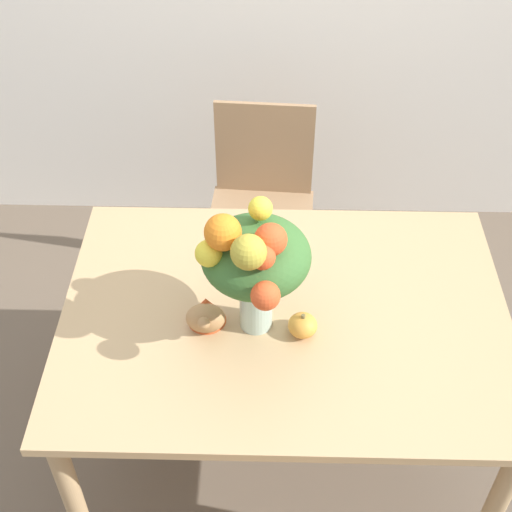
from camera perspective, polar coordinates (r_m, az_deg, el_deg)
name	(u,v)px	position (r m, az deg, el deg)	size (l,w,h in m)	color
ground_plane	(280,447)	(2.76, 1.90, -15.06)	(12.00, 12.00, 0.00)	brown
dining_table	(284,333)	(2.23, 2.29, -6.14)	(1.35, 0.98, 0.75)	tan
flower_vase	(254,261)	(1.92, -0.12, -0.37)	(0.31, 0.37, 0.45)	#B2CCBC
pumpkin	(303,325)	(2.08, 3.75, -5.55)	(0.09, 0.09, 0.08)	gold
turkey_figurine	(206,313)	(2.10, -4.03, -4.59)	(0.12, 0.16, 0.09)	#A87A4C
dining_chair_near_window	(261,210)	(2.94, 0.44, 3.74)	(0.45, 0.45, 0.90)	#9E7A56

